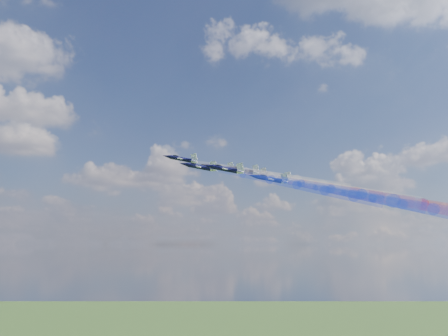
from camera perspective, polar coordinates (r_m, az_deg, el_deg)
jet_lead at (r=178.48m, az=-4.66°, el=0.99°), size 16.60×16.79×7.51m
trail_lead at (r=171.05m, az=5.13°, el=-0.82°), size 39.07×38.78×15.50m
jet_inner_left at (r=165.93m, az=-2.67°, el=0.11°), size 16.60×16.79×7.51m
trail_inner_left at (r=159.85m, az=7.94°, el=-1.86°), size 39.07×38.78×15.50m
jet_inner_right at (r=185.58m, az=-0.62°, el=0.07°), size 16.60×16.79×7.51m
trail_inner_right at (r=180.28m, az=8.87°, el=-1.69°), size 39.07×38.78×15.50m
jet_outer_left at (r=154.62m, az=0.14°, el=-0.12°), size 16.60×16.79×7.51m
trail_outer_left at (r=150.28m, az=11.59°, el=-2.23°), size 39.07×38.78×15.50m
jet_center_third at (r=173.77m, az=2.01°, el=-0.26°), size 16.60×16.79×7.51m
trail_center_third at (r=170.09m, az=12.20°, el=-2.13°), size 39.07×38.78×15.50m
jet_outer_right at (r=189.97m, az=3.02°, el=-0.51°), size 16.60×16.79×7.51m
trail_outer_right at (r=186.61m, az=12.32°, el=-2.22°), size 39.07×38.78×15.50m
jet_rear_left at (r=162.59m, az=5.03°, el=-1.21°), size 16.60×16.79×7.51m
trail_rear_left at (r=160.82m, az=15.92°, el=-3.20°), size 39.07×38.78×15.50m
jet_rear_right at (r=178.84m, az=5.55°, el=-1.01°), size 16.60×16.79×7.51m
trail_rear_right at (r=177.06m, az=15.45°, el=-2.81°), size 39.07×38.78×15.50m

